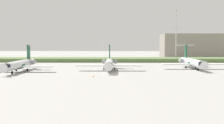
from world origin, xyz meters
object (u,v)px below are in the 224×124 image
(antenna_mast, at_px, (176,41))
(regional_jet_third, at_px, (109,63))
(safety_cone_front_marker, at_px, (93,76))
(regional_jet_second, at_px, (20,64))
(regional_jet_fourth, at_px, (192,62))

(antenna_mast, bearing_deg, regional_jet_third, -124.55)
(antenna_mast, distance_m, safety_cone_front_marker, 79.00)
(regional_jet_second, height_order, regional_jet_fourth, same)
(regional_jet_second, xyz_separation_m, safety_cone_front_marker, (25.77, -16.19, -2.26))
(antenna_mast, bearing_deg, regional_jet_fourth, -92.95)
(regional_jet_second, distance_m, antenna_mast, 82.47)
(antenna_mast, bearing_deg, regional_jet_second, -139.97)
(regional_jet_fourth, bearing_deg, regional_jet_third, -167.78)
(safety_cone_front_marker, bearing_deg, regional_jet_third, 79.00)
(safety_cone_front_marker, bearing_deg, regional_jet_second, 147.86)
(regional_jet_third, bearing_deg, regional_jet_fourth, 12.22)
(regional_jet_third, xyz_separation_m, safety_cone_front_marker, (-4.10, -21.12, -2.26))
(regional_jet_second, bearing_deg, safety_cone_front_marker, -32.14)
(antenna_mast, bearing_deg, safety_cone_front_marker, -118.24)
(regional_jet_third, relative_size, safety_cone_front_marker, 56.36)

